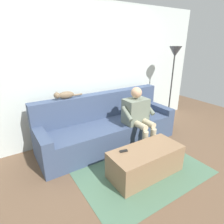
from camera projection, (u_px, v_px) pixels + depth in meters
name	position (u px, v px, depth m)	size (l,w,h in m)	color
ground_plane	(132.00, 162.00, 3.08)	(8.00, 8.00, 0.00)	brown
back_wall	(92.00, 73.00, 3.67)	(5.35, 0.06, 2.55)	silver
couch	(107.00, 127.00, 3.57)	(2.60, 0.82, 0.94)	#3D4C6B
coffee_table	(145.00, 162.00, 2.76)	(1.09, 0.50, 0.41)	#8C6B4C
person_solo_seated	(138.00, 114.00, 3.34)	(0.58, 0.58, 1.12)	slate
cat_on_backrest	(64.00, 95.00, 3.18)	(0.50, 0.11, 0.14)	#756047
remote_black	(124.00, 151.00, 2.63)	(0.11, 0.04, 0.02)	black
floor_rug	(140.00, 169.00, 2.92)	(1.92, 1.40, 0.01)	#4C7056
floor_lamp	(174.00, 60.00, 4.00)	(0.26, 0.26, 1.76)	#2D2D2D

